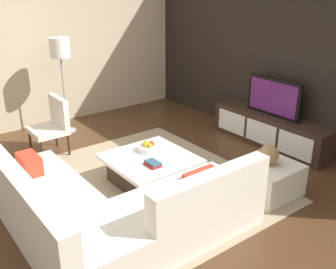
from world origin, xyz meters
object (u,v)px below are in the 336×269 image
(sectional_couch, at_px, (105,210))
(fruit_bowl, at_px, (148,147))
(decorative_ball, at_px, (269,155))
(accent_chair_near, at_px, (53,122))
(coffee_table, at_px, (150,169))
(ottoman, at_px, (266,178))
(media_console, at_px, (270,130))
(television, at_px, (274,97))
(floor_lamp, at_px, (60,53))
(book_stack, at_px, (153,164))

(sectional_couch, distance_m, fruit_bowl, 1.35)
(sectional_couch, xyz_separation_m, decorative_ball, (0.47, 2.01, 0.24))
(accent_chair_near, bearing_deg, coffee_table, 11.91)
(coffee_table, relative_size, ottoman, 1.49)
(media_console, xyz_separation_m, coffee_table, (-0.10, -2.30, -0.05))
(television, relative_size, fruit_bowl, 3.51)
(floor_lamp, relative_size, fruit_bowl, 5.84)
(sectional_couch, distance_m, floor_lamp, 3.37)
(sectional_couch, bearing_deg, media_console, 98.76)
(accent_chair_near, bearing_deg, media_console, 50.55)
(decorative_ball, xyz_separation_m, book_stack, (-0.85, -1.13, -0.12))
(fruit_bowl, bearing_deg, media_console, 82.68)
(sectional_couch, height_order, ottoman, sectional_couch)
(media_console, height_order, decorative_ball, decorative_ball)
(coffee_table, xyz_separation_m, book_stack, (0.23, -0.11, 0.21))
(ottoman, height_order, decorative_ball, decorative_ball)
(coffee_table, xyz_separation_m, decorative_ball, (1.08, 1.02, 0.32))
(media_console, relative_size, book_stack, 9.78)
(ottoman, bearing_deg, decorative_ball, 0.00)
(ottoman, bearing_deg, floor_lamp, -162.61)
(coffee_table, height_order, book_stack, book_stack)
(fruit_bowl, distance_m, book_stack, 0.46)
(accent_chair_near, relative_size, decorative_ball, 3.50)
(sectional_couch, relative_size, accent_chair_near, 2.75)
(decorative_ball, relative_size, book_stack, 1.17)
(sectional_couch, xyz_separation_m, ottoman, (0.47, 2.01, -0.08))
(floor_lamp, bearing_deg, ottoman, 17.39)
(book_stack, bearing_deg, fruit_bowl, 152.21)
(decorative_ball, bearing_deg, media_console, 127.38)
(floor_lamp, bearing_deg, sectional_couch, -16.57)
(television, xyz_separation_m, sectional_couch, (0.51, -3.29, -0.52))
(coffee_table, bearing_deg, book_stack, -26.96)
(television, bearing_deg, book_stack, -87.02)
(sectional_couch, bearing_deg, fruit_bowl, 125.87)
(television, distance_m, fruit_bowl, 2.25)
(coffee_table, xyz_separation_m, ottoman, (1.08, 1.02, -0.00))
(media_console, height_order, television, television)
(sectional_couch, height_order, coffee_table, sectional_couch)
(television, height_order, ottoman, television)
(accent_chair_near, distance_m, ottoman, 3.25)
(fruit_bowl, bearing_deg, ottoman, 36.20)
(coffee_table, height_order, ottoman, ottoman)
(sectional_couch, height_order, floor_lamp, floor_lamp)
(sectional_couch, distance_m, coffee_table, 1.16)
(book_stack, bearing_deg, coffee_table, 153.04)
(coffee_table, distance_m, floor_lamp, 2.72)
(media_console, relative_size, television, 2.11)
(television, height_order, coffee_table, television)
(sectional_couch, xyz_separation_m, accent_chair_near, (-2.33, 0.39, 0.21))
(media_console, distance_m, sectional_couch, 3.33)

